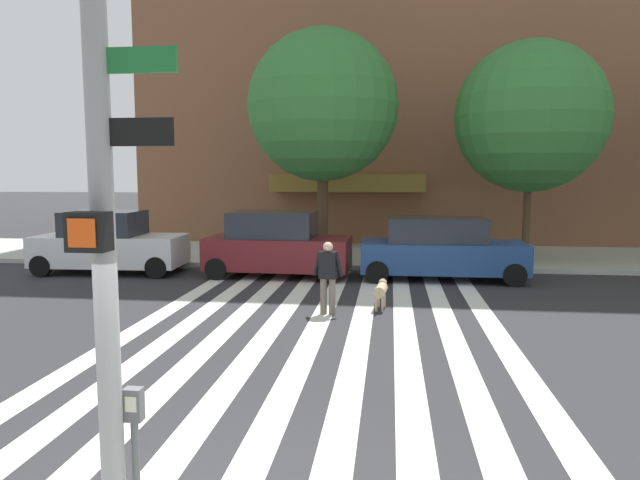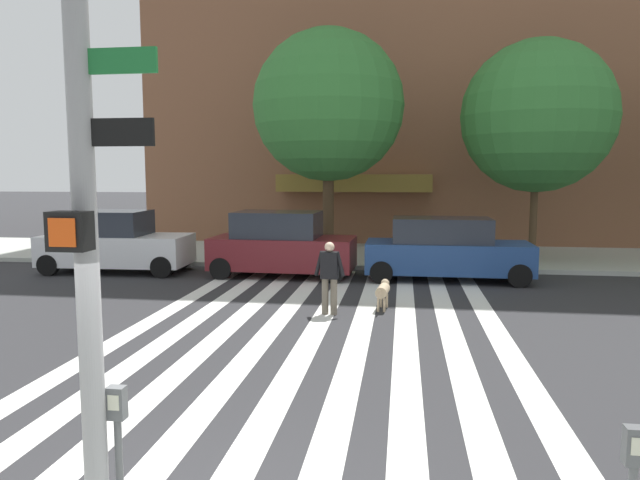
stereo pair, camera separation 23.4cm
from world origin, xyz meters
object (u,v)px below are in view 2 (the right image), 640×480
(parked_car_third_in_line, at_px, (446,250))
(street_tree_nearest, at_px, (328,106))
(street_tree_middle, at_px, (538,117))
(dog_on_leash, at_px, (383,290))
(traffic_light_pole, at_px, (77,122))
(parking_meter_curbside, at_px, (118,446))
(parked_car_behind_first, at_px, (282,245))
(parked_car_near_curb, at_px, (115,243))
(pedestrian_dog_walker, at_px, (330,274))

(parked_car_third_in_line, relative_size, street_tree_nearest, 0.61)
(street_tree_middle, height_order, dog_on_leash, street_tree_middle)
(traffic_light_pole, height_order, street_tree_middle, street_tree_middle)
(parked_car_third_in_line, bearing_deg, dog_on_leash, -113.13)
(traffic_light_pole, height_order, dog_on_leash, traffic_light_pole)
(parked_car_third_in_line, bearing_deg, parking_meter_curbside, -104.58)
(parked_car_behind_first, height_order, street_tree_nearest, street_tree_nearest)
(parked_car_third_in_line, distance_m, street_tree_middle, 6.11)
(dog_on_leash, bearing_deg, parked_car_third_in_line, 66.87)
(traffic_light_pole, distance_m, parked_car_behind_first, 13.73)
(street_tree_nearest, bearing_deg, dog_on_leash, -72.34)
(parked_car_near_curb, xyz_separation_m, parked_car_third_in_line, (10.37, 0.00, -0.02))
(traffic_light_pole, distance_m, street_tree_nearest, 16.34)
(street_tree_nearest, bearing_deg, parked_car_behind_first, -111.16)
(street_tree_nearest, relative_size, dog_on_leash, 7.36)
(parking_meter_curbside, relative_size, dog_on_leash, 1.27)
(parked_car_behind_first, bearing_deg, pedestrian_dog_walker, -66.07)
(street_tree_nearest, relative_size, pedestrian_dog_walker, 4.81)
(parked_car_near_curb, xyz_separation_m, street_tree_nearest, (6.51, 2.81, 4.51))
(street_tree_middle, xyz_separation_m, pedestrian_dog_walker, (-6.00, -7.91, -4.11))
(parking_meter_curbside, height_order, pedestrian_dog_walker, pedestrian_dog_walker)
(parked_car_near_curb, bearing_deg, street_tree_nearest, 23.32)
(street_tree_nearest, height_order, street_tree_middle, street_tree_nearest)
(traffic_light_pole, relative_size, parked_car_behind_first, 1.32)
(pedestrian_dog_walker, bearing_deg, parked_car_third_in_line, 58.43)
(parked_car_near_curb, bearing_deg, parked_car_third_in_line, 0.01)
(parked_car_behind_first, distance_m, pedestrian_dog_walker, 5.11)
(street_tree_middle, bearing_deg, street_tree_nearest, -176.46)
(parked_car_near_curb, bearing_deg, parking_meter_curbside, -62.50)
(parked_car_third_in_line, relative_size, street_tree_middle, 0.64)
(parking_meter_curbside, height_order, parked_car_near_curb, parked_car_near_curb)
(parked_car_near_curb, bearing_deg, pedestrian_dog_walker, -31.89)
(parked_car_third_in_line, bearing_deg, pedestrian_dog_walker, -121.57)
(parking_meter_curbside, distance_m, street_tree_nearest, 16.69)
(traffic_light_pole, height_order, parked_car_third_in_line, traffic_light_pole)
(pedestrian_dog_walker, relative_size, dog_on_leash, 1.53)
(traffic_light_pole, distance_m, street_tree_middle, 18.03)
(street_tree_nearest, bearing_deg, parked_car_third_in_line, -36.02)
(parking_meter_curbside, bearing_deg, parked_car_behind_first, 96.39)
(street_tree_middle, xyz_separation_m, dog_on_leash, (-4.83, -7.21, -4.59))
(street_tree_middle, height_order, pedestrian_dog_walker, street_tree_middle)
(street_tree_nearest, bearing_deg, street_tree_middle, 3.54)
(parked_car_near_curb, distance_m, dog_on_leash, 9.55)
(street_tree_nearest, bearing_deg, parking_meter_curbside, -88.57)
(parked_car_behind_first, xyz_separation_m, street_tree_middle, (8.08, 3.24, 4.07))
(dog_on_leash, bearing_deg, street_tree_nearest, 107.66)
(parking_meter_curbside, height_order, parked_car_behind_first, parked_car_behind_first)
(pedestrian_dog_walker, bearing_deg, street_tree_nearest, 97.53)
(parking_meter_curbside, height_order, street_tree_nearest, street_tree_nearest)
(parked_car_near_curb, bearing_deg, street_tree_middle, 13.49)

